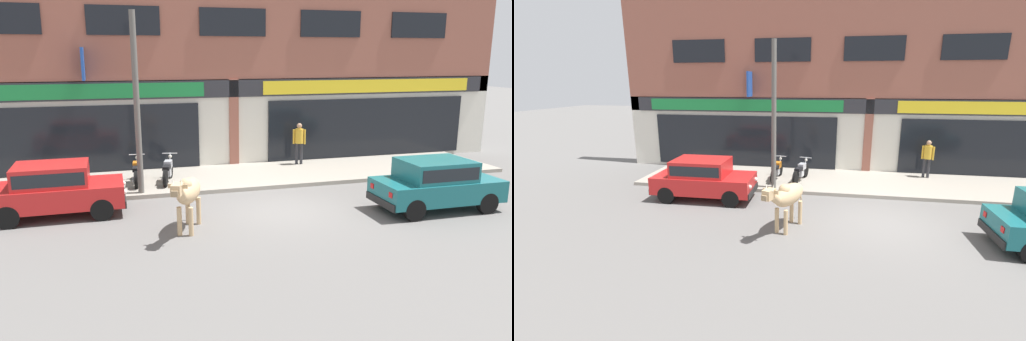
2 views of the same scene
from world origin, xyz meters
The scene contains 10 objects.
ground_plane centered at (0.00, 0.00, 0.00)m, with size 90.00×90.00×0.00m, color #605E5B.
sidewalk centered at (0.00, 4.00, 0.07)m, with size 19.00×3.60×0.13m, color gray.
shop_building centered at (0.00, 6.05, 4.34)m, with size 23.00×1.40×9.11m.
cow centered at (-2.78, -0.96, 1.01)m, with size 1.09×2.04×1.61m.
car_0 centered at (4.21, -1.12, 0.81)m, with size 3.62×1.62×1.46m.
car_2 centered at (-6.07, 1.17, 0.81)m, with size 3.63×1.65×1.46m.
motorcycle_0 centered at (-3.81, 3.70, 0.52)m, with size 0.52×1.81×0.88m.
motorcycle_1 centered at (-2.80, 3.62, 0.52)m, with size 0.68×1.78×0.88m.
pedestrian centered at (2.42, 5.05, 1.12)m, with size 0.46×0.32×1.60m.
utility_pole centered at (-3.74, 2.50, 2.85)m, with size 0.18×0.18×5.44m, color #595651.
Camera 1 is at (-4.37, -12.82, 4.34)m, focal length 35.00 mm.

